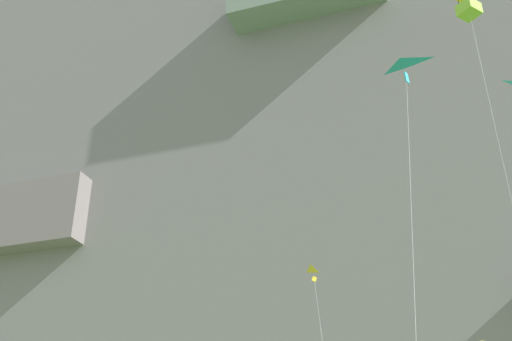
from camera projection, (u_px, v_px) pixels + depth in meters
cliff_face at (342, 166)px, 64.25m from camera, size 180.00×25.79×65.79m
kite_delta_high_right at (402, 74)px, 29.63m from camera, size 2.13×6.19×20.83m
kite_box_high_center at (467, 1)px, 39.34m from camera, size 1.57×3.22×31.28m
kite_delta_upper_mid at (320, 289)px, 40.40m from camera, size 2.31×4.27×15.66m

